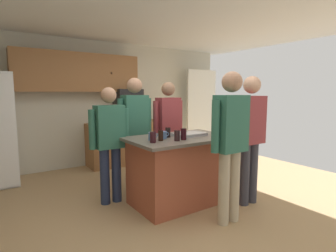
{
  "coord_description": "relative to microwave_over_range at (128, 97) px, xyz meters",
  "views": [
    {
      "loc": [
        -1.94,
        -2.82,
        1.53
      ],
      "look_at": [
        0.23,
        0.41,
        1.05
      ],
      "focal_mm": 28.72,
      "sensor_mm": 36.0,
      "label": 1
    }
  ],
  "objects": [
    {
      "name": "cabinet_run_lower",
      "position": [
        0.0,
        -0.02,
        -1.0
      ],
      "size": [
        1.8,
        0.63,
        0.9
      ],
      "color": "#936038",
      "rests_on": "ground"
    },
    {
      "name": "french_door_window_panel",
      "position": [
        2.0,
        -0.1,
        -0.35
      ],
      "size": [
        0.9,
        0.06,
        2.0
      ],
      "primitive_type": "cube",
      "color": "white",
      "rests_on": "ground"
    },
    {
      "name": "glass_short_whisky",
      "position": [
        -0.76,
        -2.5,
        -0.45
      ],
      "size": [
        0.06,
        0.06,
        0.13
      ],
      "color": "black",
      "rests_on": "kitchen_island"
    },
    {
      "name": "glass_pilsner",
      "position": [
        -0.58,
        -2.62,
        -0.45
      ],
      "size": [
        0.07,
        0.07,
        0.13
      ],
      "color": "black",
      "rests_on": "kitchen_island"
    },
    {
      "name": "person_host_foreground",
      "position": [
        -0.05,
        -1.62,
        -0.46
      ],
      "size": [
        0.57,
        0.22,
        1.71
      ],
      "rotation": [
        0.0,
        0.0,
        -1.97
      ],
      "color": "tan",
      "rests_on": "ground"
    },
    {
      "name": "person_guest_right",
      "position": [
        0.39,
        -2.96,
        -0.43
      ],
      "size": [
        0.57,
        0.23,
        1.75
      ],
      "rotation": [
        0.0,
        0.0,
        2.5
      ],
      "color": "#383842",
      "rests_on": "ground"
    },
    {
      "name": "person_guest_by_door",
      "position": [
        -1.18,
        -1.87,
        -0.53
      ],
      "size": [
        0.57,
        0.22,
        1.61
      ],
      "rotation": [
        0.0,
        0.0,
        -0.58
      ],
      "color": "#232D4C",
      "rests_on": "ground"
    },
    {
      "name": "floor",
      "position": [
        -0.6,
        -2.5,
        -1.45
      ],
      "size": [
        7.04,
        7.04,
        0.0
      ],
      "primitive_type": "plane",
      "color": "tan",
      "rests_on": "ground"
    },
    {
      "name": "back_wall",
      "position": [
        -0.6,
        0.3,
        -0.15
      ],
      "size": [
        6.4,
        0.1,
        2.6
      ],
      "primitive_type": "cube",
      "color": "beige",
      "rests_on": "ground"
    },
    {
      "name": "serving_tray",
      "position": [
        -0.21,
        -2.38,
        -0.5
      ],
      "size": [
        0.44,
        0.3,
        0.04
      ],
      "color": "#B7B7BC",
      "rests_on": "kitchen_island"
    },
    {
      "name": "mug_ceramic_white",
      "position": [
        -0.83,
        -2.41,
        -0.47
      ],
      "size": [
        0.13,
        0.09,
        0.11
      ],
      "color": "#4C6B99",
      "rests_on": "kitchen_island"
    },
    {
      "name": "ceiling",
      "position": [
        -0.6,
        -2.5,
        1.15
      ],
      "size": [
        7.04,
        7.04,
        0.0
      ],
      "primitive_type": "plane",
      "color": "white"
    },
    {
      "name": "person_guest_left",
      "position": [
        -0.25,
        -3.2,
        -0.42
      ],
      "size": [
        0.57,
        0.23,
        1.77
      ],
      "rotation": [
        0.0,
        0.0,
        1.72
      ],
      "color": "tan",
      "rests_on": "ground"
    },
    {
      "name": "glass_dark_ale",
      "position": [
        -0.9,
        -2.55,
        -0.45
      ],
      "size": [
        0.07,
        0.07,
        0.13
      ],
      "color": "black",
      "rests_on": "kitchen_island"
    },
    {
      "name": "microwave_over_range",
      "position": [
        0.0,
        0.0,
        0.0
      ],
      "size": [
        0.56,
        0.4,
        0.32
      ],
      "primitive_type": "cube",
      "color": "black"
    },
    {
      "name": "tumbler_amber",
      "position": [
        -0.47,
        -2.6,
        -0.45
      ],
      "size": [
        0.07,
        0.07,
        0.15
      ],
      "color": "black",
      "rests_on": "kitchen_island"
    },
    {
      "name": "cabinet_run_upper",
      "position": [
        -1.0,
        0.1,
        0.48
      ],
      "size": [
        2.4,
        0.38,
        0.75
      ],
      "color": "#936038"
    },
    {
      "name": "mug_blue_stoneware",
      "position": [
        -0.64,
        -2.39,
        -0.47
      ],
      "size": [
        0.13,
        0.09,
        0.1
      ],
      "color": "#4C6B99",
      "rests_on": "kitchen_island"
    },
    {
      "name": "person_elder_center",
      "position": [
        -0.66,
        -1.62,
        -0.43
      ],
      "size": [
        0.57,
        0.23,
        1.76
      ],
      "rotation": [
        0.0,
        0.0,
        -1.21
      ],
      "color": "#383842",
      "rests_on": "ground"
    },
    {
      "name": "kitchen_island",
      "position": [
        -0.37,
        -2.39,
        -0.98
      ],
      "size": [
        1.43,
        0.92,
        0.93
      ],
      "color": "#9E4C33",
      "rests_on": "ground"
    },
    {
      "name": "glass_stout_tall",
      "position": [
        -0.53,
        -2.32,
        -0.45
      ],
      "size": [
        0.07,
        0.07,
        0.13
      ],
      "color": "black",
      "rests_on": "kitchen_island"
    }
  ]
}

